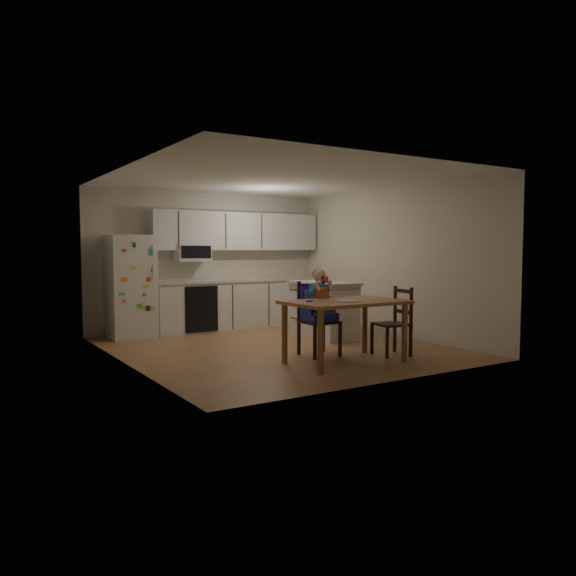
% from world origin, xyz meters
% --- Properties ---
extents(room, '(4.52, 5.01, 2.51)m').
position_xyz_m(room, '(0.00, 0.48, 1.25)').
color(room, olive).
rests_on(room, ground).
extents(refrigerator, '(0.72, 0.70, 1.70)m').
position_xyz_m(refrigerator, '(-1.55, 2.15, 0.85)').
color(refrigerator, silver).
rests_on(refrigerator, ground).
extents(kitchen_run, '(3.37, 0.62, 2.15)m').
position_xyz_m(kitchen_run, '(0.50, 2.24, 0.88)').
color(kitchen_run, silver).
rests_on(kitchen_run, ground).
extents(kitchen_island, '(0.66, 1.26, 0.93)m').
position_xyz_m(kitchen_island, '(1.16, 0.44, 0.47)').
color(kitchen_island, silver).
rests_on(kitchen_island, ground).
extents(red_cup, '(0.09, 0.09, 0.11)m').
position_xyz_m(red_cup, '(1.06, 0.23, 0.98)').
color(red_cup, red).
rests_on(red_cup, kitchen_island).
extents(dining_table, '(1.51, 0.97, 0.81)m').
position_xyz_m(dining_table, '(0.18, -1.39, 0.70)').
color(dining_table, brown).
rests_on(dining_table, ground).
extents(napkin, '(0.28, 0.24, 0.01)m').
position_xyz_m(napkin, '(0.13, -1.50, 0.82)').
color(napkin, silver).
rests_on(napkin, dining_table).
extents(toddler_spoon, '(0.12, 0.06, 0.02)m').
position_xyz_m(toddler_spoon, '(-0.31, -1.29, 0.82)').
color(toddler_spoon, '#2323BD').
rests_on(toddler_spoon, dining_table).
extents(chair_booster, '(0.47, 0.47, 1.21)m').
position_xyz_m(chair_booster, '(0.18, -0.77, 0.73)').
color(chair_booster, black).
rests_on(chair_booster, ground).
extents(chair_side, '(0.48, 0.48, 0.95)m').
position_xyz_m(chair_side, '(1.12, -1.36, 0.54)').
color(chair_side, black).
rests_on(chair_side, ground).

